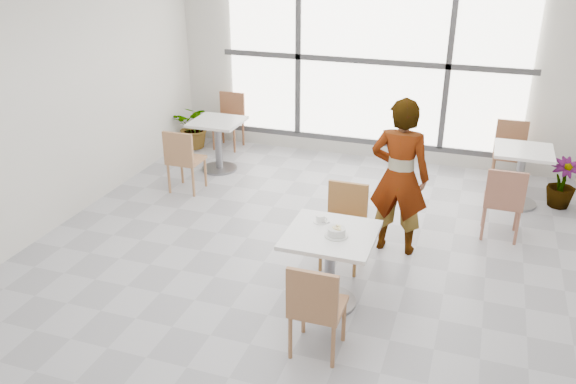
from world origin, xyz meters
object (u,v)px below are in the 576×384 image
(bg_table_right, at_px, (521,169))
(bg_chair_left_near, at_px, (183,157))
(chair_near, at_px, (315,305))
(bg_chair_right_near, at_px, (504,199))
(bg_chair_left_far, at_px, (230,116))
(bg_table_left, at_px, (218,138))
(chair_far, at_px, (345,219))
(plant_left, at_px, (195,126))
(plant_right, at_px, (562,183))
(main_table, at_px, (330,255))
(coffee_cup, at_px, (321,219))
(bg_chair_right_far, at_px, (510,149))
(oatmeal_bowl, at_px, (336,232))
(person, at_px, (399,177))

(bg_table_right, bearing_deg, bg_chair_left_near, -166.31)
(chair_near, relative_size, bg_chair_right_near, 1.00)
(chair_near, xyz_separation_m, bg_chair_left_far, (-2.76, 4.53, 0.00))
(chair_near, xyz_separation_m, bg_table_left, (-2.51, 3.53, -0.01))
(chair_far, relative_size, bg_table_right, 1.16)
(plant_left, relative_size, plant_right, 1.12)
(chair_far, height_order, bg_chair_left_far, same)
(chair_near, bearing_deg, main_table, -83.73)
(coffee_cup, bearing_deg, chair_near, -76.12)
(chair_far, bearing_deg, plant_right, 44.29)
(plant_right, bearing_deg, bg_chair_left_near, -166.50)
(chair_near, relative_size, bg_table_right, 1.16)
(bg_chair_left_near, xyz_separation_m, plant_right, (4.74, 1.14, -0.18))
(chair_far, xyz_separation_m, plant_left, (-3.12, 2.73, -0.14))
(bg_table_left, xyz_separation_m, bg_chair_left_near, (-0.09, -0.89, 0.01))
(plant_right, bearing_deg, chair_far, -135.71)
(bg_table_left, height_order, bg_chair_right_near, bg_chair_right_near)
(chair_far, bearing_deg, coffee_cup, -98.56)
(bg_chair_right_far, bearing_deg, bg_chair_right_near, -92.32)
(chair_far, height_order, plant_right, chair_far)
(main_table, bearing_deg, bg_chair_left_near, 143.25)
(main_table, distance_m, bg_chair_right_near, 2.39)
(bg_chair_left_far, xyz_separation_m, plant_left, (-0.50, -0.25, -0.14))
(bg_chair_left_near, bearing_deg, bg_chair_right_near, 179.77)
(main_table, height_order, bg_chair_right_near, bg_chair_right_near)
(main_table, height_order, bg_chair_left_far, bg_chair_left_far)
(oatmeal_bowl, relative_size, coffee_cup, 1.32)
(bg_table_left, bearing_deg, bg_chair_left_far, 104.28)
(bg_chair_left_far, bearing_deg, bg_table_right, -11.18)
(chair_near, height_order, bg_chair_right_far, same)
(person, bearing_deg, coffee_cup, 64.06)
(plant_left, bearing_deg, person, -32.50)
(bg_chair_left_far, bearing_deg, person, -39.36)
(plant_left, bearing_deg, plant_right, -5.38)
(coffee_cup, relative_size, plant_left, 0.22)
(person, xyz_separation_m, bg_chair_right_far, (1.16, 2.38, -0.36))
(chair_near, distance_m, bg_chair_left_far, 5.31)
(person, relative_size, bg_table_right, 2.30)
(bg_table_left, height_order, bg_chair_right_far, bg_chair_right_far)
(bg_table_right, relative_size, plant_left, 1.04)
(bg_table_right, xyz_separation_m, bg_chair_left_near, (-4.22, -1.03, 0.01))
(oatmeal_bowl, bearing_deg, main_table, 143.16)
(chair_far, distance_m, bg_table_left, 3.08)
(oatmeal_bowl, bearing_deg, bg_chair_left_far, 125.66)
(plant_left, bearing_deg, main_table, -47.95)
(chair_near, relative_size, oatmeal_bowl, 4.14)
(person, xyz_separation_m, bg_table_left, (-2.83, 1.53, -0.37))
(plant_right, bearing_deg, main_table, -126.41)
(chair_far, xyz_separation_m, bg_chair_left_far, (-2.62, 2.98, 0.00))
(bg_chair_left_near, bearing_deg, bg_chair_right_far, -156.95)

